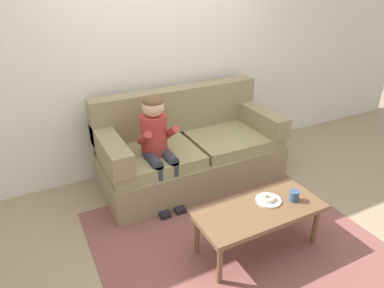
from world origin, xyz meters
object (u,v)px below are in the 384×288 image
toy_controller (265,206)px  couch (189,150)px  mug (294,196)px  coffee_table (259,213)px  donut (269,198)px  person_child (157,140)px

toy_controller → couch: bearing=143.2°
couch → mug: couch is taller
coffee_table → donut: (0.12, 0.04, 0.08)m
mug → donut: bearing=155.7°
coffee_table → toy_controller: size_ratio=4.72×
mug → toy_controller: (0.10, 0.45, -0.44)m
donut → mug: size_ratio=1.33×
toy_controller → mug: bearing=-75.7°
coffee_table → mug: mug is taller
couch → mug: 1.35m
coffee_table → person_child: 1.18m
person_child → coffee_table: bearing=-66.9°
person_child → donut: bearing=-60.4°
person_child → toy_controller: bearing=-36.6°
mug → toy_controller: size_ratio=0.40×
donut → toy_controller: (0.30, 0.36, -0.42)m
couch → toy_controller: size_ratio=8.57×
couch → person_child: size_ratio=1.76×
donut → mug: mug is taller
mug → toy_controller: 0.64m
mug → toy_controller: bearing=77.0°
coffee_table → mug: bearing=-7.7°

